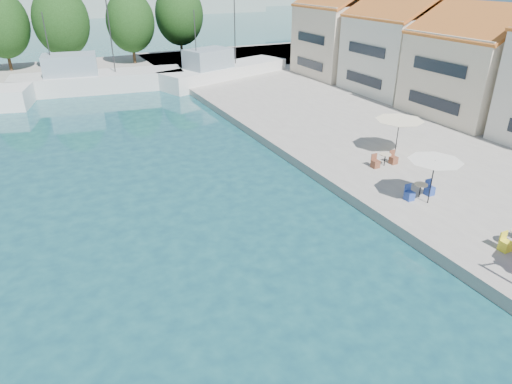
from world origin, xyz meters
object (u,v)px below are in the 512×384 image
umbrella_white (435,165)px  trawler_03 (95,80)px  trawler_04 (222,72)px  umbrella_cream (399,124)px

umbrella_white → trawler_03: bearing=107.5°
trawler_03 → umbrella_white: 37.15m
umbrella_white → trawler_04: bearing=86.0°
trawler_03 → trawler_04: bearing=-1.0°
trawler_03 → umbrella_white: bearing=-64.9°
trawler_04 → umbrella_cream: 27.09m
trawler_04 → umbrella_white: size_ratio=6.10×
trawler_04 → umbrella_white: trawler_04 is taller
trawler_04 → umbrella_white: (-2.31, -33.35, 1.62)m
trawler_04 → trawler_03: bearing=152.7°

